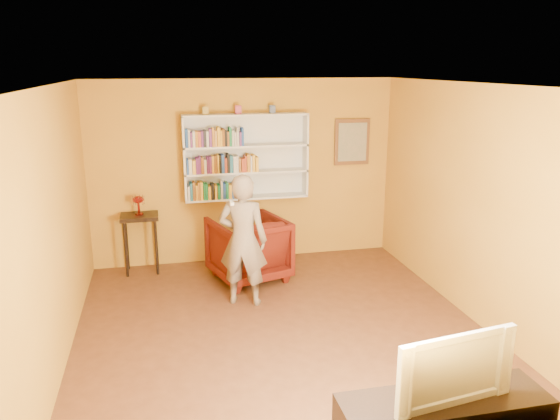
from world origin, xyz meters
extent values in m
cube|color=#4F2D19|center=(0.00, 0.00, -0.06)|extent=(5.30, 5.80, 0.12)
cube|color=#B47D21|center=(0.00, 2.52, 1.35)|extent=(5.30, 0.04, 2.70)
cube|color=#B47D21|center=(0.00, -2.52, 1.35)|extent=(5.30, 0.04, 2.70)
cube|color=#B47D21|center=(-2.27, 0.00, 1.35)|extent=(0.04, 5.80, 2.70)
cube|color=#B47D21|center=(2.27, 0.00, 1.35)|extent=(0.04, 5.80, 2.70)
cube|color=white|center=(0.00, 0.00, 2.73)|extent=(5.30, 5.80, 0.06)
cube|color=silver|center=(0.00, 2.48, 1.60)|extent=(1.80, 0.03, 1.20)
cube|color=silver|center=(-0.89, 2.35, 1.60)|extent=(0.03, 0.28, 1.20)
cube|color=silver|center=(0.89, 2.35, 1.60)|extent=(0.03, 0.28, 1.20)
cube|color=silver|center=(0.00, 2.35, 1.00)|extent=(1.80, 0.28, 0.03)
cube|color=silver|center=(0.00, 2.35, 1.38)|extent=(1.80, 0.28, 0.03)
cube|color=silver|center=(0.00, 2.35, 1.76)|extent=(1.80, 0.28, 0.03)
cube|color=silver|center=(0.00, 2.35, 2.20)|extent=(1.80, 0.28, 0.03)
cube|color=beige|center=(-0.85, 2.31, 1.12)|extent=(0.03, 0.18, 0.21)
cube|color=#236181|center=(-0.81, 2.31, 1.14)|extent=(0.03, 0.17, 0.25)
cube|color=brown|center=(-0.77, 2.30, 1.15)|extent=(0.04, 0.17, 0.27)
cube|color=gold|center=(-0.73, 2.31, 1.12)|extent=(0.02, 0.17, 0.22)
cube|color=#B57424|center=(-0.70, 2.30, 1.14)|extent=(0.03, 0.17, 0.26)
cube|color=gold|center=(-0.66, 2.30, 1.14)|extent=(0.04, 0.15, 0.26)
cube|color=#1A7542|center=(-0.63, 2.30, 1.13)|extent=(0.02, 0.15, 0.24)
cube|color=#1A7542|center=(-0.59, 2.30, 1.13)|extent=(0.03, 0.17, 0.23)
cube|color=gold|center=(-0.55, 2.31, 1.11)|extent=(0.04, 0.18, 0.19)
cube|color=black|center=(-0.51, 2.30, 1.13)|extent=(0.04, 0.16, 0.23)
cube|color=gold|center=(-0.46, 2.30, 1.12)|extent=(0.03, 0.16, 0.21)
cube|color=#1A7542|center=(-0.42, 2.30, 1.12)|extent=(0.04, 0.17, 0.21)
cube|color=beige|center=(-0.38, 2.30, 1.15)|extent=(0.03, 0.16, 0.27)
cube|color=#234BA0|center=(-0.34, 2.30, 1.13)|extent=(0.04, 0.16, 0.23)
cube|color=#1A7542|center=(-0.30, 2.31, 1.13)|extent=(0.03, 0.18, 0.23)
cube|color=gold|center=(-0.25, 2.30, 1.12)|extent=(0.04, 0.16, 0.20)
cube|color=#234BA0|center=(-0.21, 2.30, 1.12)|extent=(0.04, 0.15, 0.22)
cube|color=#1A7542|center=(-0.17, 2.30, 1.13)|extent=(0.02, 0.17, 0.23)
cube|color=#A43819|center=(-0.14, 2.29, 1.14)|extent=(0.02, 0.14, 0.26)
cube|color=#236181|center=(-0.11, 2.30, 1.14)|extent=(0.03, 0.15, 0.25)
cube|color=#1A7542|center=(-0.07, 2.31, 1.14)|extent=(0.03, 0.19, 0.26)
cube|color=#B57424|center=(-0.04, 2.31, 1.14)|extent=(0.03, 0.18, 0.24)
cube|color=beige|center=(0.00, 2.31, 1.13)|extent=(0.04, 0.17, 0.24)
cube|color=#236181|center=(0.04, 2.30, 1.14)|extent=(0.03, 0.16, 0.26)
cube|color=#234BA0|center=(-0.85, 2.31, 1.50)|extent=(0.03, 0.18, 0.21)
cube|color=beige|center=(-0.81, 2.31, 1.50)|extent=(0.04, 0.18, 0.22)
cube|color=gold|center=(-0.76, 2.29, 1.49)|extent=(0.04, 0.14, 0.20)
cube|color=#612571|center=(-0.71, 2.31, 1.51)|extent=(0.04, 0.19, 0.23)
cube|color=#612571|center=(-0.68, 2.30, 1.52)|extent=(0.03, 0.16, 0.25)
cube|color=brown|center=(-0.64, 2.31, 1.51)|extent=(0.04, 0.18, 0.23)
cube|color=beige|center=(-0.60, 2.30, 1.49)|extent=(0.03, 0.17, 0.20)
cube|color=#612571|center=(-0.56, 2.31, 1.51)|extent=(0.02, 0.18, 0.24)
cube|color=#612571|center=(-0.53, 2.30, 1.51)|extent=(0.04, 0.15, 0.24)
cube|color=gold|center=(-0.49, 2.31, 1.52)|extent=(0.03, 0.18, 0.25)
cube|color=brown|center=(-0.45, 2.30, 1.52)|extent=(0.03, 0.16, 0.25)
cube|color=gold|center=(-0.42, 2.30, 1.53)|extent=(0.02, 0.16, 0.26)
cube|color=black|center=(-0.39, 2.30, 1.52)|extent=(0.03, 0.17, 0.26)
cube|color=#234BA0|center=(-0.35, 2.30, 1.53)|extent=(0.04, 0.15, 0.27)
cube|color=#A43819|center=(-0.31, 2.31, 1.50)|extent=(0.03, 0.17, 0.21)
cube|color=black|center=(-0.27, 2.31, 1.53)|extent=(0.03, 0.19, 0.27)
cube|color=#236181|center=(-0.23, 2.30, 1.51)|extent=(0.04, 0.17, 0.24)
cube|color=beige|center=(-0.18, 2.30, 1.51)|extent=(0.04, 0.16, 0.23)
cube|color=beige|center=(-0.14, 2.31, 1.51)|extent=(0.03, 0.17, 0.24)
cube|color=brown|center=(-0.11, 2.31, 1.49)|extent=(0.03, 0.18, 0.20)
cube|color=#A43819|center=(-0.06, 2.29, 1.49)|extent=(0.04, 0.15, 0.20)
cube|color=#A43819|center=(-0.02, 2.31, 1.51)|extent=(0.02, 0.18, 0.23)
cube|color=#B57424|center=(0.02, 2.30, 1.52)|extent=(0.04, 0.16, 0.25)
cube|color=beige|center=(0.06, 2.29, 1.51)|extent=(0.02, 0.14, 0.23)
cube|color=gold|center=(0.09, 2.30, 1.52)|extent=(0.04, 0.16, 0.25)
cube|color=gold|center=(0.14, 2.31, 1.50)|extent=(0.04, 0.18, 0.21)
cube|color=#234BA0|center=(-0.84, 2.29, 1.90)|extent=(0.04, 0.15, 0.25)
cube|color=beige|center=(-0.81, 2.30, 1.90)|extent=(0.02, 0.16, 0.25)
cube|color=#612571|center=(-0.78, 2.31, 1.88)|extent=(0.03, 0.18, 0.21)
cube|color=beige|center=(-0.74, 2.30, 1.89)|extent=(0.03, 0.16, 0.22)
cube|color=#B57424|center=(-0.71, 2.29, 1.88)|extent=(0.03, 0.15, 0.22)
cube|color=#A43819|center=(-0.67, 2.30, 1.88)|extent=(0.04, 0.17, 0.21)
cube|color=#612571|center=(-0.63, 2.31, 1.88)|extent=(0.03, 0.17, 0.22)
cube|color=black|center=(-0.59, 2.29, 1.89)|extent=(0.03, 0.15, 0.23)
cube|color=beige|center=(-0.56, 2.29, 1.88)|extent=(0.03, 0.14, 0.22)
cube|color=#612571|center=(-0.51, 2.29, 1.90)|extent=(0.04, 0.14, 0.25)
cube|color=#B57424|center=(-0.48, 2.29, 1.91)|extent=(0.03, 0.15, 0.26)
cube|color=#B57424|center=(-0.44, 2.29, 1.89)|extent=(0.03, 0.14, 0.23)
cube|color=gold|center=(-0.40, 2.31, 1.91)|extent=(0.04, 0.19, 0.27)
cube|color=gold|center=(-0.36, 2.29, 1.89)|extent=(0.02, 0.15, 0.23)
cube|color=brown|center=(-0.33, 2.31, 1.90)|extent=(0.03, 0.19, 0.25)
cube|color=black|center=(-0.30, 2.29, 1.89)|extent=(0.03, 0.14, 0.22)
cube|color=brown|center=(-0.27, 2.29, 1.88)|extent=(0.03, 0.14, 0.21)
cube|color=#1A7542|center=(-0.23, 2.31, 1.91)|extent=(0.03, 0.18, 0.26)
cube|color=beige|center=(-0.20, 2.30, 1.88)|extent=(0.03, 0.17, 0.22)
cube|color=beige|center=(-0.17, 2.31, 1.87)|extent=(0.03, 0.17, 0.20)
cube|color=beige|center=(-0.13, 2.30, 1.90)|extent=(0.03, 0.16, 0.25)
cube|color=#612571|center=(-0.09, 2.29, 1.87)|extent=(0.03, 0.15, 0.20)
cube|color=#234BA0|center=(-0.06, 2.30, 1.90)|extent=(0.03, 0.15, 0.26)
cube|color=olive|center=(-0.56, 2.35, 2.27)|extent=(0.08, 0.08, 0.11)
cube|color=#AC3954|center=(-0.10, 2.35, 2.27)|extent=(0.09, 0.09, 0.12)
cube|color=#465274|center=(0.39, 2.35, 2.27)|extent=(0.08, 0.08, 0.11)
cube|color=brown|center=(1.65, 2.46, 1.75)|extent=(0.55, 0.04, 0.70)
cube|color=gray|center=(1.65, 2.44, 1.75)|extent=(0.45, 0.02, 0.58)
cylinder|color=black|center=(-1.75, 2.10, 0.40)|extent=(0.04, 0.04, 0.79)
cylinder|color=black|center=(-1.34, 2.10, 0.40)|extent=(0.04, 0.04, 0.79)
cylinder|color=black|center=(-1.75, 2.40, 0.40)|extent=(0.04, 0.04, 0.79)
cylinder|color=black|center=(-1.34, 2.40, 0.40)|extent=(0.04, 0.04, 0.79)
cube|color=black|center=(-1.55, 2.25, 0.82)|extent=(0.52, 0.40, 0.06)
cylinder|color=maroon|center=(-1.55, 2.25, 0.86)|extent=(0.11, 0.11, 0.02)
cylinder|color=maroon|center=(-1.55, 2.25, 0.95)|extent=(0.03, 0.03, 0.15)
ellipsoid|color=maroon|center=(-1.55, 2.25, 1.07)|extent=(0.16, 0.16, 0.10)
cylinder|color=#FFDFAE|center=(-1.47, 2.25, 1.06)|extent=(0.01, 0.01, 0.11)
cylinder|color=#FFDFAE|center=(-1.49, 2.30, 1.06)|extent=(0.01, 0.01, 0.11)
cylinder|color=#FFDFAE|center=(-1.53, 2.33, 1.06)|extent=(0.01, 0.01, 0.11)
cylinder|color=#FFDFAE|center=(-1.58, 2.32, 1.06)|extent=(0.01, 0.01, 0.11)
cylinder|color=#FFDFAE|center=(-1.62, 2.28, 1.06)|extent=(0.01, 0.01, 0.11)
cylinder|color=#FFDFAE|center=(-1.62, 2.22, 1.06)|extent=(0.01, 0.01, 0.11)
cylinder|color=#FFDFAE|center=(-1.58, 2.18, 1.06)|extent=(0.01, 0.01, 0.11)
cylinder|color=#FFDFAE|center=(-1.53, 2.17, 1.06)|extent=(0.01, 0.01, 0.11)
cylinder|color=#FFDFAE|center=(-1.49, 2.20, 1.06)|extent=(0.01, 0.01, 0.11)
imported|color=#410804|center=(-0.10, 1.66, 0.44)|extent=(1.17, 1.19, 0.88)
imported|color=#716253|center=(-0.29, 0.89, 0.82)|extent=(0.70, 0.58, 1.64)
cube|color=white|center=(-0.45, 0.67, 1.36)|extent=(0.04, 0.15, 0.04)
imported|color=black|center=(0.70, -2.25, 0.83)|extent=(0.96, 0.26, 0.55)
camera|label=1|loc=(-1.23, -5.37, 2.90)|focal=35.00mm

